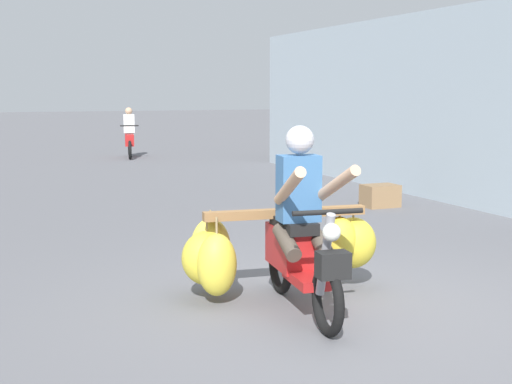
% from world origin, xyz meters
% --- Properties ---
extents(ground_plane, '(120.00, 120.00, 0.00)m').
position_xyz_m(ground_plane, '(0.00, 0.00, 0.00)').
color(ground_plane, slate).
extents(motorbike_main_loaded, '(1.89, 1.85, 1.58)m').
position_xyz_m(motorbike_main_loaded, '(-0.41, 0.47, 0.52)').
color(motorbike_main_loaded, black).
rests_on(motorbike_main_loaded, ground).
extents(motorbike_distant_ahead_left, '(0.58, 1.60, 1.40)m').
position_xyz_m(motorbike_distant_ahead_left, '(1.44, 14.57, 0.57)').
color(motorbike_distant_ahead_left, black).
rests_on(motorbike_distant_ahead_left, ground).
extents(shopfront_building, '(3.19, 10.10, 3.22)m').
position_xyz_m(shopfront_building, '(6.09, 6.97, 1.61)').
color(shopfront_building, '#9EADB7').
rests_on(shopfront_building, ground).
extents(produce_crate, '(0.56, 0.40, 0.36)m').
position_xyz_m(produce_crate, '(3.28, 4.56, 0.18)').
color(produce_crate, olive).
rests_on(produce_crate, ground).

